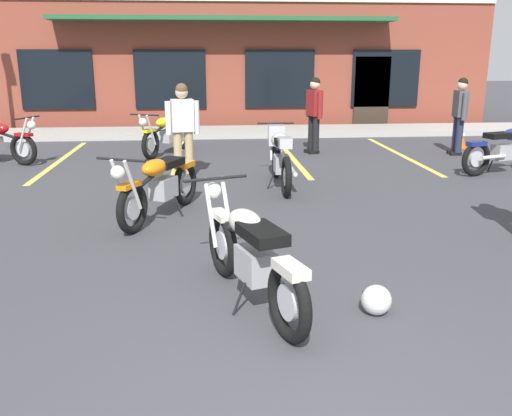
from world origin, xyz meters
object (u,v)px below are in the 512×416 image
(person_near_building, at_px, (314,111))
(traffic_cone, at_px, (461,137))
(motorcycle_foreground_classic, at_px, (251,254))
(motorcycle_silver_naked, at_px, (160,185))
(motorcycle_red_sportbike, at_px, (166,134))
(motorcycle_black_cruiser, at_px, (280,154))
(motorcycle_orange_scrambler, at_px, (507,149))
(person_by_back_row, at_px, (460,112))
(person_in_shorts_foreground, at_px, (183,125))
(helmet_on_pavement, at_px, (376,300))

(person_near_building, bearing_deg, traffic_cone, 6.11)
(motorcycle_foreground_classic, relative_size, motorcycle_silver_naked, 1.04)
(motorcycle_red_sportbike, bearing_deg, motorcycle_black_cruiser, -56.92)
(motorcycle_orange_scrambler, distance_m, person_near_building, 4.06)
(motorcycle_orange_scrambler, relative_size, person_near_building, 1.22)
(person_by_back_row, bearing_deg, person_in_shorts_foreground, -162.28)
(motorcycle_orange_scrambler, bearing_deg, person_near_building, 142.08)
(motorcycle_red_sportbike, distance_m, traffic_cone, 6.91)
(motorcycle_orange_scrambler, bearing_deg, motorcycle_red_sportbike, 157.87)
(motorcycle_silver_naked, distance_m, helmet_on_pavement, 3.72)
(motorcycle_orange_scrambler, bearing_deg, motorcycle_silver_naked, -158.50)
(motorcycle_foreground_classic, height_order, helmet_on_pavement, motorcycle_foreground_classic)
(helmet_on_pavement, bearing_deg, motorcycle_foreground_classic, 162.70)
(motorcycle_red_sportbike, height_order, traffic_cone, motorcycle_red_sportbike)
(person_near_building, distance_m, traffic_cone, 3.71)
(person_in_shorts_foreground, relative_size, traffic_cone, 3.16)
(person_in_shorts_foreground, xyz_separation_m, person_near_building, (2.81, 2.38, 0.00))
(motorcycle_red_sportbike, xyz_separation_m, person_near_building, (3.28, -0.15, 0.49))
(motorcycle_black_cruiser, bearing_deg, motorcycle_foreground_classic, -100.79)
(person_near_building, bearing_deg, motorcycle_black_cruiser, -110.63)
(motorcycle_foreground_classic, bearing_deg, motorcycle_orange_scrambler, 44.95)
(motorcycle_silver_naked, xyz_separation_m, person_by_back_row, (6.17, 4.44, 0.49))
(motorcycle_black_cruiser, height_order, person_in_shorts_foreground, person_in_shorts_foreground)
(motorcycle_orange_scrambler, xyz_separation_m, traffic_cone, (0.45, 2.86, -0.20))
(motorcycle_black_cruiser, height_order, person_near_building, person_near_building)
(motorcycle_foreground_classic, xyz_separation_m, motorcycle_black_cruiser, (0.87, 4.59, 0.07))
(motorcycle_red_sportbike, xyz_separation_m, motorcycle_silver_naked, (0.24, -5.08, 0.00))
(person_in_shorts_foreground, xyz_separation_m, traffic_cone, (6.43, 2.77, -0.69))
(motorcycle_silver_naked, height_order, person_in_shorts_foreground, person_in_shorts_foreground)
(motorcycle_black_cruiser, bearing_deg, person_near_building, 69.37)
(person_by_back_row, bearing_deg, person_near_building, 171.23)
(person_in_shorts_foreground, bearing_deg, motorcycle_black_cruiser, -23.50)
(person_by_back_row, bearing_deg, motorcycle_red_sportbike, 174.36)
(person_in_shorts_foreground, xyz_separation_m, helmet_on_pavement, (1.82, -5.63, -0.82))
(motorcycle_foreground_classic, xyz_separation_m, person_near_building, (2.04, 7.69, 0.49))
(person_in_shorts_foreground, xyz_separation_m, person_by_back_row, (5.94, 1.90, 0.00))
(helmet_on_pavement, bearing_deg, traffic_cone, 61.20)
(person_in_shorts_foreground, relative_size, helmet_on_pavement, 6.44)
(motorcycle_foreground_classic, relative_size, helmet_on_pavement, 7.84)
(motorcycle_red_sportbike, bearing_deg, person_near_building, -2.63)
(motorcycle_orange_scrambler, height_order, traffic_cone, motorcycle_orange_scrambler)
(person_by_back_row, height_order, person_near_building, same)
(motorcycle_silver_naked, bearing_deg, motorcycle_orange_scrambler, 21.50)
(helmet_on_pavement, bearing_deg, person_near_building, 82.93)
(helmet_on_pavement, bearing_deg, motorcycle_red_sportbike, 105.65)
(person_near_building, height_order, helmet_on_pavement, person_near_building)
(motorcycle_silver_naked, distance_m, person_in_shorts_foreground, 2.60)
(person_by_back_row, distance_m, traffic_cone, 1.22)
(person_by_back_row, bearing_deg, traffic_cone, 60.46)
(motorcycle_foreground_classic, height_order, traffic_cone, motorcycle_foreground_classic)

